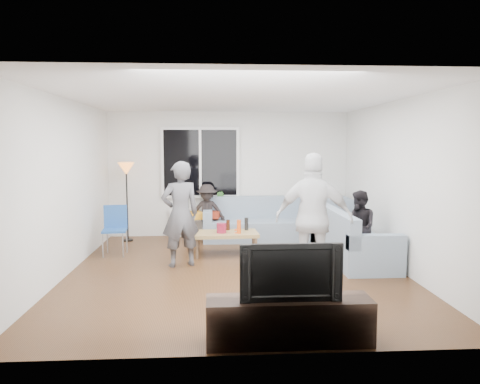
{
  "coord_description": "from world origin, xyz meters",
  "views": [
    {
      "loc": [
        -0.34,
        -6.65,
        1.91
      ],
      "look_at": [
        0.1,
        0.6,
        1.15
      ],
      "focal_mm": 33.53,
      "sensor_mm": 36.0,
      "label": 1
    }
  ],
  "objects": [
    {
      "name": "pitcher",
      "position": [
        -0.2,
        0.98,
        0.49
      ],
      "size": [
        0.17,
        0.17,
        0.17
      ],
      "primitive_type": "cylinder",
      "color": "maroon",
      "rests_on": "coffee_table"
    },
    {
      "name": "bottle_e",
      "position": [
        0.25,
        1.2,
        0.51
      ],
      "size": [
        0.07,
        0.07,
        0.23
      ],
      "primitive_type": "cylinder",
      "color": "black",
      "rests_on": "coffee_table"
    },
    {
      "name": "sofa_corner",
      "position": [
        1.98,
        2.27,
        0.42
      ],
      "size": [
        0.85,
        0.85,
        0.85
      ],
      "primitive_type": "cube",
      "color": "gray",
      "rests_on": "floor"
    },
    {
      "name": "window_frame",
      "position": [
        -0.6,
        2.69,
        1.55
      ],
      "size": [
        1.62,
        0.06,
        1.47
      ],
      "primitive_type": "cube",
      "color": "white",
      "rests_on": "wall_back"
    },
    {
      "name": "cushion_yellow",
      "position": [
        -0.77,
        2.25,
        0.51
      ],
      "size": [
        0.45,
        0.41,
        0.14
      ],
      "primitive_type": "cube",
      "rotation": [
        0.0,
        0.0,
        0.27
      ],
      "color": "orange",
      "rests_on": "sofa_back_section"
    },
    {
      "name": "sofa_right_section",
      "position": [
        2.02,
        0.5,
        0.42
      ],
      "size": [
        2.0,
        0.85,
        0.85
      ],
      "primitive_type": null,
      "rotation": [
        0.0,
        0.0,
        1.57
      ],
      "color": "gray",
      "rests_on": "floor"
    },
    {
      "name": "coffee_table",
      "position": [
        -0.12,
        1.04,
        0.2
      ],
      "size": [
        1.13,
        0.65,
        0.4
      ],
      "primitive_type": "cube",
      "rotation": [
        0.0,
        0.0,
        0.05
      ],
      "color": "#9F834D",
      "rests_on": "floor"
    },
    {
      "name": "television",
      "position": [
        0.39,
        -2.5,
        0.72
      ],
      "size": [
        0.97,
        0.13,
        0.56
      ],
      "primitive_type": "imported",
      "color": "black",
      "rests_on": "tv_console"
    },
    {
      "name": "spectator_right",
      "position": [
        2.02,
        0.35,
        0.59
      ],
      "size": [
        0.54,
        0.64,
        1.19
      ],
      "primitive_type": "imported",
      "rotation": [
        0.0,
        0.0,
        -1.4
      ],
      "color": "black",
      "rests_on": "floor"
    },
    {
      "name": "wall_left",
      "position": [
        -2.52,
        0.0,
        1.3
      ],
      "size": [
        0.04,
        5.5,
        2.6
      ],
      "primitive_type": "cube",
      "color": "silver",
      "rests_on": "ground"
    },
    {
      "name": "player_right",
      "position": [
        1.04,
        -0.64,
        0.9
      ],
      "size": [
        1.14,
        0.72,
        1.81
      ],
      "primitive_type": "imported",
      "rotation": [
        0.0,
        0.0,
        2.86
      ],
      "color": "silver",
      "rests_on": "floor"
    },
    {
      "name": "floor",
      "position": [
        0.0,
        0.0,
        -0.02
      ],
      "size": [
        5.0,
        5.5,
        0.04
      ],
      "primitive_type": "cube",
      "color": "#56351C",
      "rests_on": "ground"
    },
    {
      "name": "potted_plant",
      "position": [
        -0.21,
        2.62,
        0.79
      ],
      "size": [
        0.22,
        0.2,
        0.34
      ],
      "primitive_type": "imported",
      "rotation": [
        0.0,
        0.0,
        -0.34
      ],
      "color": "#376D2B",
      "rests_on": "radiator"
    },
    {
      "name": "vase",
      "position": [
        -0.92,
        2.62,
        0.7
      ],
      "size": [
        0.19,
        0.19,
        0.17
      ],
      "primitive_type": "imported",
      "rotation": [
        0.0,
        0.0,
        0.17
      ],
      "color": "silver",
      "rests_on": "radiator"
    },
    {
      "name": "bottle_c",
      "position": [
        -0.08,
        1.23,
        0.49
      ],
      "size": [
        0.07,
        0.07,
        0.19
      ],
      "primitive_type": "cylinder",
      "color": "#33160B",
      "rests_on": "coffee_table"
    },
    {
      "name": "floor_lamp",
      "position": [
        -2.05,
        2.29,
        0.78
      ],
      "size": [
        0.32,
        0.32,
        1.56
      ],
      "primitive_type": null,
      "color": "orange",
      "rests_on": "floor"
    },
    {
      "name": "cushion_red",
      "position": [
        -0.39,
        2.33,
        0.51
      ],
      "size": [
        0.41,
        0.36,
        0.13
      ],
      "primitive_type": "cube",
      "rotation": [
        0.0,
        0.0,
        -0.19
      ],
      "color": "maroon",
      "rests_on": "sofa_back_section"
    },
    {
      "name": "spectator_back",
      "position": [
        -0.46,
        2.3,
        0.57
      ],
      "size": [
        0.73,
        0.42,
        1.13
      ],
      "primitive_type": "imported",
      "rotation": [
        0.0,
        0.0,
        -0.0
      ],
      "color": "black",
      "rests_on": "floor"
    },
    {
      "name": "wall_front",
      "position": [
        0.0,
        -2.77,
        1.3
      ],
      "size": [
        5.0,
        0.04,
        2.6
      ],
      "primitive_type": "cube",
      "color": "silver",
      "rests_on": "ground"
    },
    {
      "name": "radiator",
      "position": [
        -0.6,
        2.65,
        0.31
      ],
      "size": [
        1.3,
        0.12,
        0.62
      ],
      "primitive_type": "cube",
      "color": "silver",
      "rests_on": "floor"
    },
    {
      "name": "wall_right",
      "position": [
        2.52,
        0.0,
        1.3
      ],
      "size": [
        0.04,
        5.5,
        2.6
      ],
      "primitive_type": "cube",
      "color": "silver",
      "rests_on": "ground"
    },
    {
      "name": "player_left",
      "position": [
        -0.86,
        0.35,
        0.83
      ],
      "size": [
        0.71,
        0.58,
        1.66
      ],
      "primitive_type": "imported",
      "rotation": [
        0.0,
        0.0,
        3.49
      ],
      "color": "#4A4A4F",
      "rests_on": "floor"
    },
    {
      "name": "wall_back",
      "position": [
        0.0,
        2.77,
        1.3
      ],
      "size": [
        5.0,
        0.04,
        2.6
      ],
      "primitive_type": "cube",
      "color": "silver",
      "rests_on": "ground"
    },
    {
      "name": "sofa_back_section",
      "position": [
        0.61,
        2.27,
        0.42
      ],
      "size": [
        2.3,
        0.85,
        0.85
      ],
      "primitive_type": null,
      "color": "gray",
      "rests_on": "floor"
    },
    {
      "name": "window_glass",
      "position": [
        -0.6,
        2.65,
        1.55
      ],
      "size": [
        1.5,
        0.02,
        1.35
      ],
      "primitive_type": "cube",
      "color": "black",
      "rests_on": "window_frame"
    },
    {
      "name": "bottle_d",
      "position": [
        0.1,
        0.92,
        0.52
      ],
      "size": [
        0.07,
        0.07,
        0.23
      ],
      "primitive_type": "cylinder",
      "color": "#EF5115",
      "rests_on": "coffee_table"
    },
    {
      "name": "window_mullion",
      "position": [
        -0.6,
        2.64,
        1.55
      ],
      "size": [
        0.05,
        0.03,
        1.35
      ],
      "primitive_type": "cube",
      "color": "white",
      "rests_on": "window_frame"
    },
    {
      "name": "tv_console",
      "position": [
        0.39,
        -2.5,
        0.22
      ],
      "size": [
        1.6,
        0.4,
        0.44
      ],
      "primitive_type": "cube",
      "color": "#2F2117",
      "rests_on": "floor"
    },
    {
      "name": "side_chair",
      "position": [
        -2.05,
        1.12,
        0.43
      ],
      "size": [
        0.44,
        0.44,
        0.86
      ],
      "primitive_type": null,
      "rotation": [
        0.0,
        0.0,
        0.1
      ],
      "color": "#235098",
      "rests_on": "floor"
    },
    {
      "name": "ceiling",
      "position": [
        0.0,
        0.0,
        2.62
      ],
      "size": [
        5.0,
        5.5,
        0.04
      ],
      "primitive_type": "cube",
      "color": "white",
      "rests_on": "ground"
    }
  ]
}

